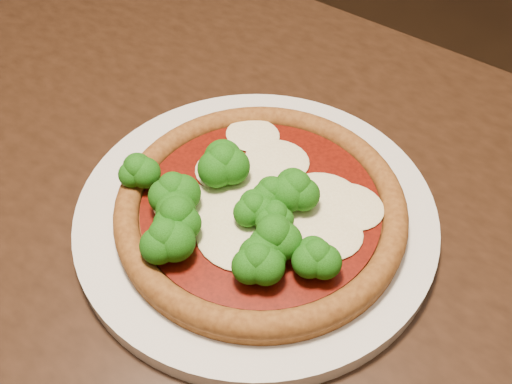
% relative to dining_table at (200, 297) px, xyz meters
% --- Properties ---
extents(floor, '(4.00, 4.00, 0.00)m').
position_rel_dining_table_xyz_m(floor, '(-0.11, 0.19, -0.66)').
color(floor, black).
rests_on(floor, ground).
extents(dining_table, '(1.48, 1.13, 0.75)m').
position_rel_dining_table_xyz_m(dining_table, '(0.00, 0.00, 0.00)').
color(dining_table, black).
rests_on(dining_table, floor).
extents(plate, '(0.33, 0.33, 0.02)m').
position_rel_dining_table_xyz_m(plate, '(0.04, 0.05, 0.10)').
color(plate, silver).
rests_on(plate, dining_table).
extents(pizza, '(0.26, 0.26, 0.06)m').
position_rel_dining_table_xyz_m(pizza, '(0.05, 0.04, 0.13)').
color(pizza, brown).
rests_on(pizza, plate).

